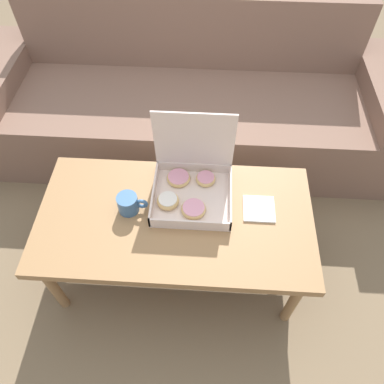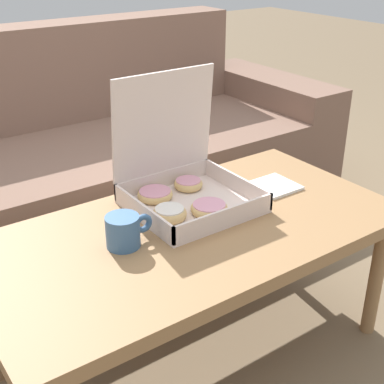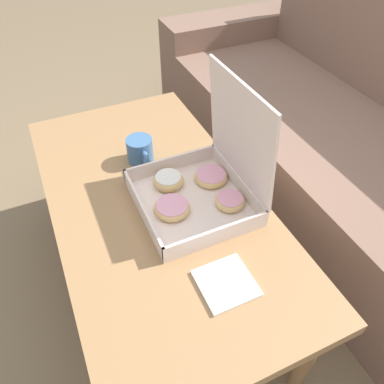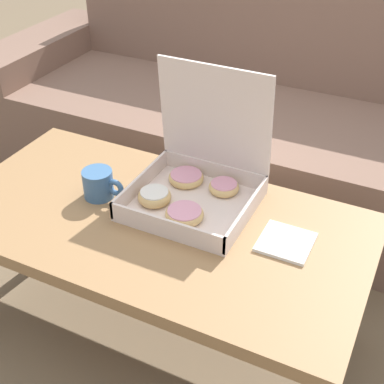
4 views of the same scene
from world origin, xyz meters
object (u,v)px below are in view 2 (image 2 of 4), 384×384
(coffee_table, at_px, (193,240))
(coffee_mug, at_px, (124,231))
(couch, at_px, (62,170))
(pastry_box, at_px, (181,184))

(coffee_table, relative_size, coffee_mug, 9.05)
(couch, height_order, coffee_mug, couch)
(pastry_box, distance_m, coffee_mug, 0.28)
(couch, xyz_separation_m, coffee_mug, (-0.20, -0.92, 0.21))
(couch, relative_size, coffee_table, 2.09)
(coffee_table, bearing_deg, couch, 90.00)
(coffee_mug, bearing_deg, coffee_table, -7.18)
(couch, height_order, coffee_table, couch)
(pastry_box, bearing_deg, coffee_table, -111.86)
(coffee_table, distance_m, coffee_mug, 0.22)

